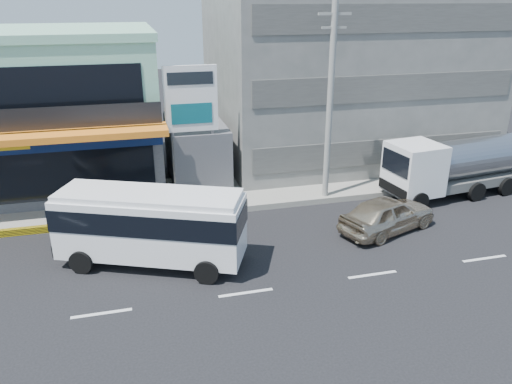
% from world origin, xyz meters
% --- Properties ---
extents(ground, '(120.00, 120.00, 0.00)m').
position_xyz_m(ground, '(0.00, 0.00, 0.00)').
color(ground, black).
rests_on(ground, ground).
extents(sidewalk, '(70.00, 5.00, 0.30)m').
position_xyz_m(sidewalk, '(5.00, 9.50, 0.15)').
color(sidewalk, gray).
rests_on(sidewalk, ground).
extents(shop_building, '(12.40, 11.70, 8.00)m').
position_xyz_m(shop_building, '(-8.00, 13.95, 4.00)').
color(shop_building, '#45464A').
rests_on(shop_building, ground).
extents(concrete_building, '(16.00, 12.00, 14.00)m').
position_xyz_m(concrete_building, '(10.00, 15.00, 7.00)').
color(concrete_building, gray).
rests_on(concrete_building, ground).
extents(gap_structure, '(3.00, 6.00, 3.50)m').
position_xyz_m(gap_structure, '(0.00, 12.00, 1.75)').
color(gap_structure, '#45464A').
rests_on(gap_structure, ground).
extents(satellite_dish, '(1.50, 1.50, 0.15)m').
position_xyz_m(satellite_dish, '(0.00, 11.00, 3.58)').
color(satellite_dish, slate).
rests_on(satellite_dish, gap_structure).
extents(billboard, '(2.60, 0.18, 6.90)m').
position_xyz_m(billboard, '(-0.50, 9.20, 4.93)').
color(billboard, gray).
rests_on(billboard, ground).
extents(utility_pole_near, '(1.60, 0.30, 10.00)m').
position_xyz_m(utility_pole_near, '(6.00, 7.40, 5.15)').
color(utility_pole_near, '#999993').
rests_on(utility_pole_near, ground).
extents(minibus, '(7.57, 4.99, 3.03)m').
position_xyz_m(minibus, '(-3.06, 3.03, 1.81)').
color(minibus, white).
rests_on(minibus, ground).
extents(sedan, '(5.18, 3.45, 1.64)m').
position_xyz_m(sedan, '(7.37, 3.38, 0.82)').
color(sedan, beige).
rests_on(sedan, ground).
extents(tanker_truck, '(8.09, 3.36, 3.10)m').
position_xyz_m(tanker_truck, '(12.65, 6.46, 1.67)').
color(tanker_truck, white).
rests_on(tanker_truck, ground).
extents(motorcycle_rider, '(1.74, 0.88, 2.13)m').
position_xyz_m(motorcycle_rider, '(-5.06, 5.54, 0.70)').
color(motorcycle_rider, '#5E0D17').
rests_on(motorcycle_rider, ground).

